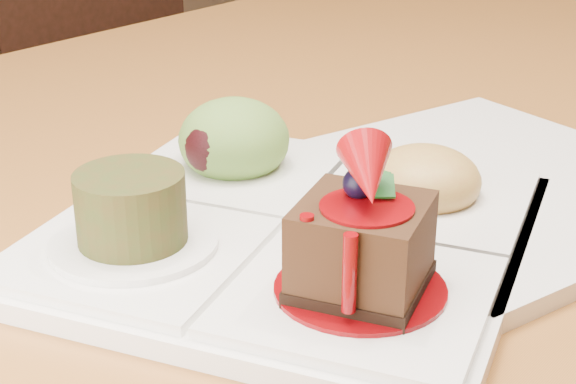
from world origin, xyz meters
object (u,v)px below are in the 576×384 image
Objects in this scene: dining_table at (553,143)px; sampler_plate at (287,210)px; chair_left at (143,160)px; second_plate at (484,185)px.

sampler_plate is (0.02, -0.44, 0.09)m from dining_table.
chair_left reaches higher than dining_table.
chair_left reaches higher than second_plate.
sampler_plate is at bearing -87.77° from dining_table.
chair_left is 0.91m from sampler_plate.
sampler_plate is at bearing 52.29° from chair_left.
chair_left is at bearing 127.53° from sampler_plate.
sampler_plate reaches higher than dining_table.
dining_table is 0.45m from sampler_plate.
chair_left is at bearing 175.37° from dining_table.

